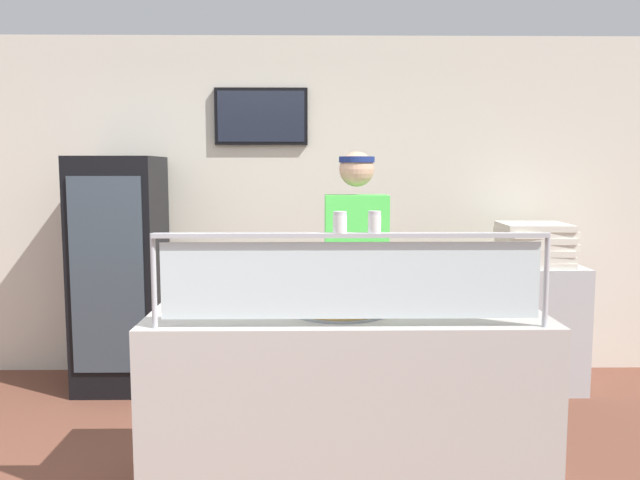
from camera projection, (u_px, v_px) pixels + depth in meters
ground_plane at (340, 442)px, 3.94m from camera, size 12.00×12.00×0.00m
shop_rear_unit at (332, 206)px, 5.27m from camera, size 6.35×0.13×2.70m
serving_counter at (346, 402)px, 3.29m from camera, size 1.95×0.79×0.95m
sneeze_guard at (351, 267)px, 2.87m from camera, size 1.78×0.06×0.43m
pizza_tray at (339, 309)px, 3.20m from camera, size 0.48×0.48×0.04m
pizza_server at (331, 306)px, 3.18m from camera, size 0.14×0.29×0.01m
parmesan_shaker at (340, 224)px, 2.85m from camera, size 0.06×0.06×0.10m
pepper_flake_shaker at (374, 223)px, 2.85m from camera, size 0.06×0.06×0.10m
worker_figure at (357, 276)px, 3.94m from camera, size 0.41×0.50×1.76m
drink_fridge at (120, 273)px, 4.86m from camera, size 0.61×0.64×1.75m
prep_shelf at (531, 326)px, 4.91m from camera, size 0.70×0.55×0.94m
pizza_box_stack at (534, 244)px, 4.84m from camera, size 0.52×0.50×0.32m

